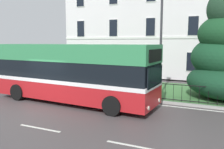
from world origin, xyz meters
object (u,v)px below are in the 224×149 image
object	(u,v)px
georgian_townhouse	(163,18)
litter_bin	(81,81)
single_decker_bus	(73,72)
street_lamp_post	(161,33)

from	to	relation	value
georgian_townhouse	litter_bin	world-z (taller)	georgian_townhouse
georgian_townhouse	single_decker_bus	world-z (taller)	georgian_townhouse
street_lamp_post	single_decker_bus	bearing A→B (deg)	-147.02
single_decker_bus	street_lamp_post	world-z (taller)	street_lamp_post
single_decker_bus	street_lamp_post	distance (m)	5.65
georgian_townhouse	street_lamp_post	distance (m)	12.58
single_decker_bus	georgian_townhouse	bearing A→B (deg)	86.72
georgian_townhouse	litter_bin	distance (m)	13.53
georgian_townhouse	single_decker_bus	bearing A→B (deg)	-97.13
litter_bin	single_decker_bus	bearing A→B (deg)	-65.54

